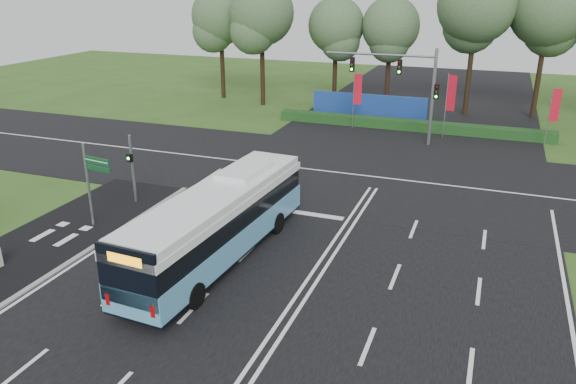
# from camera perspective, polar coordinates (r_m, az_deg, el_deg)

# --- Properties ---
(ground) EXTENTS (120.00, 120.00, 0.00)m
(ground) POSITION_cam_1_polar(r_m,az_deg,el_deg) (24.45, 3.13, -7.32)
(ground) COLOR #2F521B
(ground) RESTS_ON ground
(road_main) EXTENTS (20.00, 120.00, 0.04)m
(road_main) POSITION_cam_1_polar(r_m,az_deg,el_deg) (24.44, 3.13, -7.28)
(road_main) COLOR black
(road_main) RESTS_ON ground
(road_cross) EXTENTS (120.00, 14.00, 0.05)m
(road_cross) POSITION_cam_1_polar(r_m,az_deg,el_deg) (35.16, 9.05, 1.48)
(road_cross) COLOR black
(road_cross) RESTS_ON ground
(bike_path) EXTENTS (5.00, 18.00, 0.06)m
(bike_path) POSITION_cam_1_polar(r_m,az_deg,el_deg) (28.22, -24.01, -5.14)
(bike_path) COLOR black
(bike_path) RESTS_ON ground
(kerb_strip) EXTENTS (0.25, 18.00, 0.12)m
(kerb_strip) POSITION_cam_1_polar(r_m,az_deg,el_deg) (26.67, -20.27, -6.03)
(kerb_strip) COLOR gray
(kerb_strip) RESTS_ON ground
(city_bus) EXTENTS (3.22, 12.19, 3.46)m
(city_bus) POSITION_cam_1_polar(r_m,az_deg,el_deg) (24.29, -7.06, -3.08)
(city_bus) COLOR #5396C0
(city_bus) RESTS_ON ground
(pedestrian_signal) EXTENTS (0.35, 0.43, 3.82)m
(pedestrian_signal) POSITION_cam_1_polar(r_m,az_deg,el_deg) (31.29, -15.57, 2.50)
(pedestrian_signal) COLOR gray
(pedestrian_signal) RESTS_ON ground
(street_sign) EXTENTS (1.65, 0.35, 4.26)m
(street_sign) POSITION_cam_1_polar(r_m,az_deg,el_deg) (28.48, -19.28, 1.51)
(street_sign) COLOR gray
(street_sign) RESTS_ON ground
(banner_flag_left) EXTENTS (0.64, 0.27, 4.55)m
(banner_flag_left) POSITION_cam_1_polar(r_m,az_deg,el_deg) (46.12, 6.98, 10.00)
(banner_flag_left) COLOR gray
(banner_flag_left) RESTS_ON ground
(banner_flag_mid) EXTENTS (0.70, 0.29, 4.98)m
(banner_flag_mid) POSITION_cam_1_polar(r_m,az_deg,el_deg) (44.31, 16.11, 9.24)
(banner_flag_mid) COLOR gray
(banner_flag_mid) RESTS_ON ground
(banner_flag_right) EXTENTS (0.65, 0.11, 4.40)m
(banner_flag_right) POSITION_cam_1_polar(r_m,az_deg,el_deg) (44.58, 25.39, 7.65)
(banner_flag_right) COLOR gray
(banner_flag_right) RESTS_ON ground
(traffic_light_gantry) EXTENTS (8.41, 0.28, 7.00)m
(traffic_light_gantry) POSITION_cam_1_polar(r_m,az_deg,el_deg) (42.13, 12.15, 11.01)
(traffic_light_gantry) COLOR gray
(traffic_light_gantry) RESTS_ON ground
(hedge) EXTENTS (22.00, 1.20, 0.80)m
(hedge) POSITION_cam_1_polar(r_m,az_deg,el_deg) (46.90, 12.28, 6.64)
(hedge) COLOR #163A15
(hedge) RESTS_ON ground
(blue_hoarding) EXTENTS (10.00, 0.30, 2.20)m
(blue_hoarding) POSITION_cam_1_polar(r_m,az_deg,el_deg) (49.83, 8.21, 8.55)
(blue_hoarding) COLOR navy
(blue_hoarding) RESTS_ON ground
(eucalyptus_row) EXTENTS (53.93, 9.55, 12.82)m
(eucalyptus_row) POSITION_cam_1_polar(r_m,az_deg,el_deg) (52.04, 19.94, 16.52)
(eucalyptus_row) COLOR black
(eucalyptus_row) RESTS_ON ground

